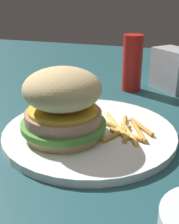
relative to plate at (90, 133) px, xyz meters
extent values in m
plane|color=#1E474C|center=(0.01, 0.02, -0.01)|extent=(1.60, 1.60, 0.00)
cylinder|color=white|center=(0.00, 0.00, 0.00)|extent=(0.28, 0.28, 0.01)
cylinder|color=tan|center=(0.03, 0.03, 0.01)|extent=(0.12, 0.12, 0.01)
cylinder|color=#4C9338|center=(0.03, 0.03, 0.02)|extent=(0.13, 0.13, 0.01)
cylinder|color=tan|center=(0.03, 0.03, 0.04)|extent=(0.12, 0.12, 0.02)
cylinder|color=yellow|center=(0.03, 0.03, 0.05)|extent=(0.11, 0.11, 0.01)
ellipsoid|color=tan|center=(0.03, 0.03, 0.08)|extent=(0.12, 0.12, 0.06)
cylinder|color=gold|center=(-0.06, 0.00, 0.01)|extent=(0.02, 0.06, 0.01)
cylinder|color=gold|center=(-0.06, 0.01, 0.01)|extent=(0.06, 0.03, 0.01)
cylinder|color=gold|center=(-0.05, -0.03, 0.01)|extent=(0.02, 0.05, 0.01)
cylinder|color=gold|center=(-0.08, -0.03, 0.01)|extent=(0.05, 0.05, 0.01)
cylinder|color=gold|center=(-0.03, -0.02, 0.01)|extent=(0.05, 0.03, 0.01)
cylinder|color=#E5B251|center=(-0.06, 0.00, 0.01)|extent=(0.04, 0.07, 0.01)
cylinder|color=gold|center=(-0.05, 0.01, 0.01)|extent=(0.04, 0.06, 0.01)
cylinder|color=#E5B251|center=(-0.05, -0.01, 0.01)|extent=(0.04, 0.05, 0.01)
cylinder|color=gold|center=(-0.08, -0.01, 0.01)|extent=(0.04, 0.06, 0.01)
cylinder|color=#E5B251|center=(-0.04, -0.02, 0.01)|extent=(0.05, 0.07, 0.01)
cube|color=#B7BABF|center=(-0.11, -0.29, 0.04)|extent=(0.11, 0.10, 0.09)
cylinder|color=#B21914|center=(-0.02, -0.25, 0.06)|extent=(0.04, 0.04, 0.13)
camera|label=1|loc=(-0.13, 0.41, 0.22)|focal=48.24mm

